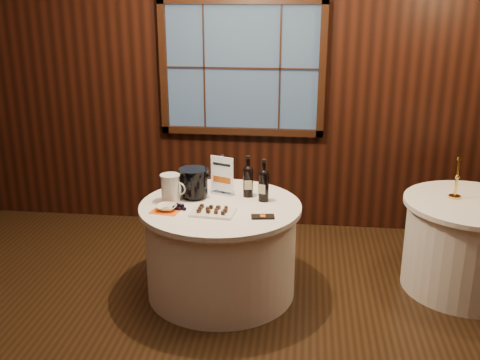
# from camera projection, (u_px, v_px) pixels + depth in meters

# --- Properties ---
(back_wall) EXTENTS (6.00, 0.10, 3.00)m
(back_wall) POSITION_uv_depth(u_px,v_px,m) (242.00, 78.00, 5.57)
(back_wall) COLOR black
(back_wall) RESTS_ON ground
(main_table) EXTENTS (1.28, 1.28, 0.77)m
(main_table) POSITION_uv_depth(u_px,v_px,m) (221.00, 248.00, 4.54)
(main_table) COLOR white
(main_table) RESTS_ON ground
(side_table) EXTENTS (1.08, 1.08, 0.77)m
(side_table) POSITION_uv_depth(u_px,v_px,m) (467.00, 245.00, 4.60)
(side_table) COLOR white
(side_table) RESTS_ON ground
(sign_stand) EXTENTS (0.20, 0.16, 0.33)m
(sign_stand) POSITION_uv_depth(u_px,v_px,m) (223.00, 181.00, 4.61)
(sign_stand) COLOR #B8B9C0
(sign_stand) RESTS_ON main_table
(port_bottle_left) EXTENTS (0.08, 0.09, 0.34)m
(port_bottle_left) POSITION_uv_depth(u_px,v_px,m) (248.00, 179.00, 4.55)
(port_bottle_left) COLOR black
(port_bottle_left) RESTS_ON main_table
(port_bottle_right) EXTENTS (0.08, 0.09, 0.35)m
(port_bottle_right) POSITION_uv_depth(u_px,v_px,m) (264.00, 183.00, 4.45)
(port_bottle_right) COLOR black
(port_bottle_right) RESTS_ON main_table
(ice_bucket) EXTENTS (0.24, 0.24, 0.24)m
(ice_bucket) POSITION_uv_depth(u_px,v_px,m) (194.00, 183.00, 4.53)
(ice_bucket) COLOR black
(ice_bucket) RESTS_ON main_table
(chocolate_plate) EXTENTS (0.34, 0.24, 0.05)m
(chocolate_plate) POSITION_uv_depth(u_px,v_px,m) (213.00, 211.00, 4.23)
(chocolate_plate) COLOR white
(chocolate_plate) RESTS_ON main_table
(chocolate_box) EXTENTS (0.18, 0.11, 0.01)m
(chocolate_box) POSITION_uv_depth(u_px,v_px,m) (263.00, 217.00, 4.16)
(chocolate_box) COLOR black
(chocolate_box) RESTS_ON main_table
(grape_bunch) EXTENTS (0.19, 0.11, 0.04)m
(grape_bunch) POSITION_uv_depth(u_px,v_px,m) (180.00, 206.00, 4.33)
(grape_bunch) COLOR black
(grape_bunch) RESTS_ON main_table
(glass_pitcher) EXTENTS (0.21, 0.16, 0.23)m
(glass_pitcher) POSITION_uv_depth(u_px,v_px,m) (171.00, 188.00, 4.44)
(glass_pitcher) COLOR silver
(glass_pitcher) RESTS_ON main_table
(orange_napkin) EXTENTS (0.24, 0.24, 0.00)m
(orange_napkin) POSITION_uv_depth(u_px,v_px,m) (167.00, 210.00, 4.30)
(orange_napkin) COLOR #FA5915
(orange_napkin) RESTS_ON main_table
(cracker_bowl) EXTENTS (0.16, 0.16, 0.04)m
(cracker_bowl) POSITION_uv_depth(u_px,v_px,m) (167.00, 207.00, 4.29)
(cracker_bowl) COLOR white
(cracker_bowl) RESTS_ON orange_napkin
(brass_candlestick) EXTENTS (0.10, 0.10, 0.35)m
(brass_candlestick) POSITION_uv_depth(u_px,v_px,m) (456.00, 183.00, 4.52)
(brass_candlestick) COLOR gold
(brass_candlestick) RESTS_ON side_table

